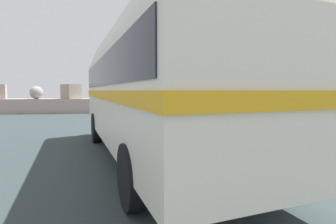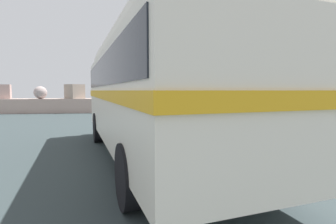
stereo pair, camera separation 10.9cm
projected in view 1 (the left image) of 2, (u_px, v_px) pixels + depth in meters
name	position (u px, v px, depth m)	size (l,w,h in m)	color
ground	(207.00, 137.00, 9.56)	(32.00, 26.00, 0.02)	#313C3E
breakwater	(166.00, 103.00, 21.14)	(31.36, 2.04, 2.40)	#AF978C
vintage_coach	(152.00, 77.00, 6.40)	(4.27, 8.90, 3.70)	black
parked_car_nearest	(294.00, 105.00, 13.32)	(4.16, 1.84, 1.86)	black
lamp_post	(209.00, 54.00, 16.36)	(1.13, 0.68, 7.25)	#5B5B60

